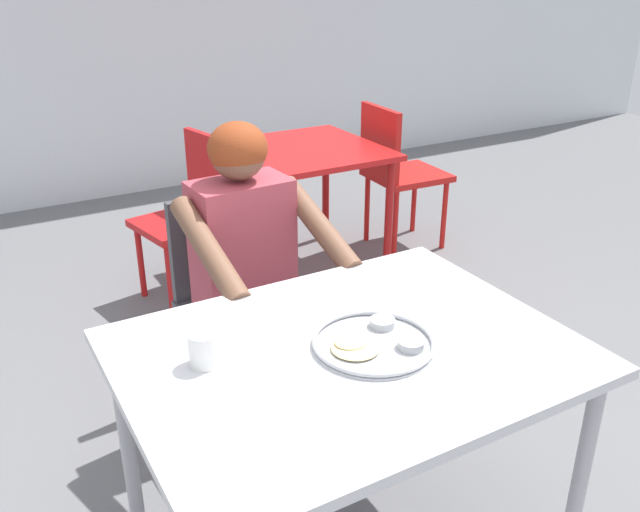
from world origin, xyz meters
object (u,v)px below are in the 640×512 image
at_px(drinking_cup, 204,347).
at_px(chair_red_right, 396,167).
at_px(thali_tray, 374,342).
at_px(diner_foreground, 255,261).
at_px(table_foreground, 348,372).
at_px(chair_red_left, 192,207).
at_px(chair_foreground, 231,290).
at_px(table_background_red, 302,164).

xyz_separation_m(drinking_cup, chair_red_right, (1.86, 1.77, -0.28)).
bearing_deg(chair_red_right, thali_tray, -127.29).
bearing_deg(chair_red_right, diner_foreground, -141.05).
relative_size(table_foreground, diner_foreground, 0.98).
bearing_deg(thali_tray, chair_red_right, 52.71).
height_order(thali_tray, chair_red_left, chair_red_left).
bearing_deg(chair_foreground, thali_tray, -89.38).
bearing_deg(diner_foreground, chair_red_left, 81.06).
xyz_separation_m(thali_tray, chair_foreground, (-0.01, 0.96, -0.27)).
bearing_deg(diner_foreground, chair_red_right, 38.95).
distance_m(diner_foreground, chair_red_right, 1.88).
bearing_deg(chair_red_right, drinking_cup, -136.44).
xyz_separation_m(chair_foreground, diner_foreground, (0.01, -0.22, 0.21)).
xyz_separation_m(chair_red_left, chair_red_right, (1.27, -0.01, 0.03)).
distance_m(drinking_cup, table_background_red, 2.16).
relative_size(diner_foreground, chair_red_right, 1.33).
distance_m(chair_foreground, diner_foreground, 0.31).
bearing_deg(table_background_red, diner_foreground, -124.86).
bearing_deg(diner_foreground, table_background_red, 55.14).
relative_size(table_background_red, chair_red_right, 0.94).
height_order(thali_tray, drinking_cup, drinking_cup).
relative_size(thali_tray, diner_foreground, 0.27).
bearing_deg(table_foreground, chair_red_right, 51.20).
bearing_deg(table_foreground, thali_tray, -19.55).
bearing_deg(table_foreground, table_background_red, 64.98).
bearing_deg(thali_tray, chair_red_left, 84.48).
xyz_separation_m(table_foreground, diner_foreground, (0.06, 0.71, 0.03)).
xyz_separation_m(table_background_red, chair_red_right, (0.64, 0.00, -0.11)).
height_order(table_foreground, table_background_red, table_foreground).
height_order(table_foreground, chair_foreground, chair_foreground).
height_order(table_foreground, diner_foreground, diner_foreground).
bearing_deg(chair_red_left, drinking_cup, -108.45).
relative_size(table_foreground, drinking_cup, 12.86).
relative_size(drinking_cup, chair_red_right, 0.10).
bearing_deg(thali_tray, table_foreground, 160.45).
relative_size(diner_foreground, table_background_red, 1.41).
bearing_deg(chair_red_right, table_foreground, -128.80).
relative_size(thali_tray, chair_foreground, 0.38).
bearing_deg(table_background_red, thali_tray, -113.17).
bearing_deg(table_foreground, drinking_cup, 161.68).
xyz_separation_m(table_background_red, chair_red_left, (-0.63, 0.01, -0.14)).
xyz_separation_m(drinking_cup, chair_red_left, (0.59, 1.78, -0.31)).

